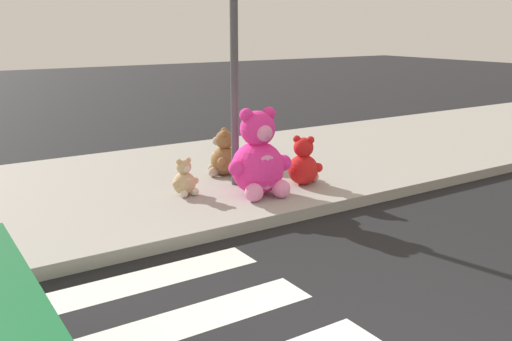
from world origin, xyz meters
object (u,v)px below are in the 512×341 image
at_px(sign_pole, 234,62).
at_px(plush_pink_large, 259,160).
at_px(plush_tan, 185,180).
at_px(plush_red, 303,165).
at_px(plush_teal, 255,150).
at_px(plush_brown, 223,156).

xyz_separation_m(sign_pole, plush_pink_large, (0.01, -0.58, -1.24)).
bearing_deg(plush_pink_large, sign_pole, 91.22).
bearing_deg(plush_tan, plush_pink_large, -31.93).
relative_size(plush_pink_large, plush_red, 1.66).
height_order(plush_pink_large, plush_teal, plush_pink_large).
distance_m(plush_red, plush_brown, 1.26).
xyz_separation_m(plush_teal, plush_brown, (-0.63, -0.10, -0.00)).
height_order(plush_red, plush_brown, plush_brown).
relative_size(plush_teal, plush_brown, 1.01).
bearing_deg(plush_brown, plush_red, -56.51).
bearing_deg(plush_tan, sign_pole, 4.60).
bearing_deg(plush_tan, plush_teal, 24.49).
bearing_deg(plush_pink_large, plush_teal, 59.11).
height_order(plush_pink_large, plush_red, plush_pink_large).
distance_m(sign_pole, plush_teal, 1.73).
xyz_separation_m(plush_pink_large, plush_brown, (0.11, 1.13, -0.18)).
bearing_deg(plush_brown, plush_teal, 9.13).
height_order(sign_pole, plush_pink_large, sign_pole).
bearing_deg(plush_red, plush_pink_large, -174.32).
relative_size(sign_pole, plush_pink_large, 2.77).
bearing_deg(plush_tan, plush_brown, 33.14).
relative_size(plush_pink_large, plush_tan, 2.33).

